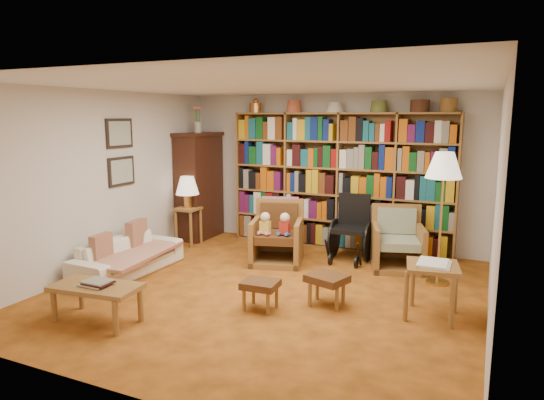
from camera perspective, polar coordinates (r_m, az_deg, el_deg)
The scene contains 23 objects.
floor at distance 6.11m, azimuth -0.61°, elevation -10.71°, with size 5.00×5.00×0.00m, color #BA621C.
ceiling at distance 5.73m, azimuth -0.66°, elevation 13.42°, with size 5.00×5.00×0.00m, color white.
wall_back at distance 8.10m, azimuth 6.91°, elevation 3.45°, with size 5.00×5.00×0.00m, color silver.
wall_front at distance 3.72m, azimuth -17.26°, elevation -4.51°, with size 5.00×5.00×0.00m, color silver.
wall_left at distance 7.20m, azimuth -18.96°, elevation 2.19°, with size 5.00×5.00×0.00m, color silver.
wall_right at distance 5.25m, azimuth 24.90°, elevation -0.88°, with size 5.00×5.00×0.00m, color silver.
bookshelf at distance 7.89m, azimuth 7.91°, elevation 2.67°, with size 3.60×0.30×2.42m.
curio_cabinet at distance 8.65m, azimuth -8.55°, elevation 1.84°, with size 0.50×0.95×2.40m.
framed_pictures at distance 7.37m, azimuth -17.40°, elevation 5.37°, with size 0.03×0.52×0.97m.
sofa at distance 7.00m, azimuth -16.59°, elevation -6.34°, with size 0.65×1.65×0.48m, color white.
sofa_throw at distance 6.96m, azimuth -16.30°, elevation -5.93°, with size 0.80×1.49×0.04m, color beige.
cushion_left at distance 7.29m, azimuth -15.64°, elevation -3.96°, with size 0.13×0.40×0.40m, color maroon.
cushion_right at distance 6.79m, azimuth -19.45°, elevation -5.18°, with size 0.11×0.35×0.35m, color maroon.
side_table_lamp at distance 8.25m, azimuth -9.83°, elevation -2.15°, with size 0.37×0.37×0.63m.
table_lamp at distance 8.16m, azimuth -9.94°, elevation 1.57°, with size 0.39×0.39×0.53m.
armchair_leather at distance 7.22m, azimuth 0.88°, elevation -4.30°, with size 0.93×0.94×0.93m.
armchair_sage at distance 7.19m, azimuth 14.71°, elevation -5.06°, with size 0.91×0.92×0.88m.
wheelchair at distance 7.39m, azimuth 9.30°, elevation -3.53°, with size 0.57×0.79×0.99m.
floor_lamp at distance 6.42m, azimuth 19.55°, elevation 3.26°, with size 0.45×0.45×1.70m.
side_table_papers at distance 5.50m, azimuth 18.35°, elevation -8.15°, with size 0.61×0.61×0.62m.
footstool_a at distance 5.49m, azimuth -1.37°, elevation -10.10°, with size 0.41×0.36×0.33m.
footstool_b at distance 5.63m, azimuth 6.49°, elevation -9.39°, with size 0.51×0.47×0.36m.
coffee_table at distance 5.48m, azimuth -19.97°, elevation -9.90°, with size 0.97×0.56×0.46m.
Camera 1 is at (2.43, -5.17, 2.15)m, focal length 32.00 mm.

